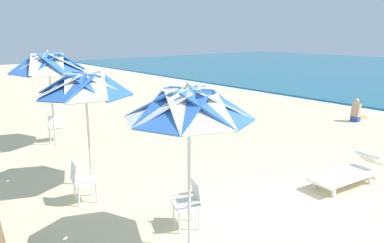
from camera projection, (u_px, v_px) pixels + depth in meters
The scene contains 9 objects.
ground_plane at pixel (307, 216), 6.81m from camera, with size 80.00×80.00×0.00m, color beige.
beach_umbrella_0 at pixel (189, 106), 5.31m from camera, with size 1.98×1.98×2.68m.
plastic_chair_0 at pixel (190, 201), 6.35m from camera, with size 0.57×0.59×0.87m.
beach_umbrella_1 at pixel (85, 86), 7.68m from camera, with size 2.11×2.11×2.62m.
plastic_chair_1 at pixel (81, 179), 7.28m from camera, with size 0.51×0.54×0.87m.
beach_umbrella_2 at pixel (48, 64), 10.54m from camera, with size 2.26×2.26×2.88m.
plastic_chair_2 at pixel (55, 126), 11.44m from camera, with size 0.56×0.53×0.87m.
sun_lounger_1 at pixel (349, 173), 8.18m from camera, with size 0.91×2.21×0.62m.
beachgoer_seated at pixel (357, 114), 14.13m from camera, with size 0.30×0.93×0.92m.
Camera 1 is at (3.37, -5.62, 3.37)m, focal length 33.74 mm.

